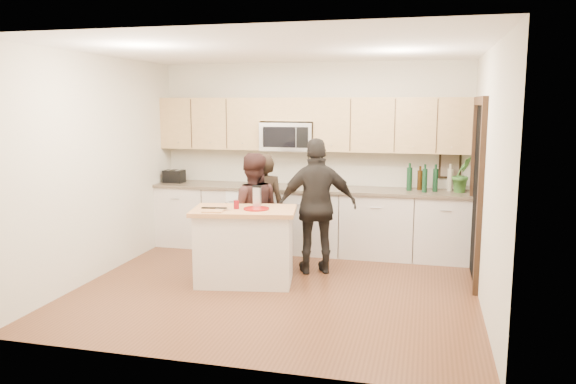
% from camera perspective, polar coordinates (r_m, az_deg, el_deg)
% --- Properties ---
extents(floor, '(4.50, 4.50, 0.00)m').
position_cam_1_polar(floor, '(6.61, -1.15, -9.71)').
color(floor, brown).
rests_on(floor, ground).
extents(room_shell, '(4.52, 4.02, 2.71)m').
position_cam_1_polar(room_shell, '(6.27, -1.20, 5.43)').
color(room_shell, beige).
rests_on(room_shell, ground).
extents(back_cabinetry, '(4.50, 0.66, 0.94)m').
position_cam_1_polar(back_cabinetry, '(8.08, 1.97, -2.79)').
color(back_cabinetry, beige).
rests_on(back_cabinetry, ground).
extents(upper_cabinetry, '(4.50, 0.33, 0.75)m').
position_cam_1_polar(upper_cabinetry, '(8.04, 2.48, 7.02)').
color(upper_cabinetry, tan).
rests_on(upper_cabinetry, ground).
extents(microwave, '(0.76, 0.41, 0.40)m').
position_cam_1_polar(microwave, '(8.09, 0.02, 5.67)').
color(microwave, silver).
rests_on(microwave, ground).
extents(doorway, '(0.06, 1.25, 2.20)m').
position_cam_1_polar(doorway, '(7.03, 18.66, 0.65)').
color(doorway, black).
rests_on(doorway, ground).
extents(framed_picture, '(0.30, 0.03, 0.38)m').
position_cam_1_polar(framed_picture, '(8.08, 16.13, 2.67)').
color(framed_picture, black).
rests_on(framed_picture, ground).
extents(dish_towel, '(0.34, 0.60, 0.48)m').
position_cam_1_polar(dish_towel, '(8.09, -4.89, -0.43)').
color(dish_towel, white).
rests_on(dish_towel, ground).
extents(island, '(1.30, 0.90, 0.90)m').
position_cam_1_polar(island, '(6.69, -4.44, -5.45)').
color(island, beige).
rests_on(island, ground).
extents(red_plate, '(0.30, 0.30, 0.02)m').
position_cam_1_polar(red_plate, '(6.54, -3.23, -1.70)').
color(red_plate, maroon).
rests_on(red_plate, island).
extents(box_grater, '(0.10, 0.07, 0.25)m').
position_cam_1_polar(box_grater, '(6.63, -3.16, -0.39)').
color(box_grater, silver).
rests_on(box_grater, red_plate).
extents(drink_glass, '(0.06, 0.06, 0.10)m').
position_cam_1_polar(drink_glass, '(6.58, -5.27, -1.28)').
color(drink_glass, maroon).
rests_on(drink_glass, island).
extents(cutting_board, '(0.26, 0.24, 0.02)m').
position_cam_1_polar(cutting_board, '(6.46, -7.61, -1.90)').
color(cutting_board, '#B67D4C').
rests_on(cutting_board, island).
extents(tongs, '(0.30, 0.08, 0.02)m').
position_cam_1_polar(tongs, '(6.54, -7.51, -1.61)').
color(tongs, black).
rests_on(tongs, cutting_board).
extents(knife, '(0.18, 0.05, 0.01)m').
position_cam_1_polar(knife, '(6.49, -6.62, -1.73)').
color(knife, silver).
rests_on(knife, cutting_board).
extents(toaster, '(0.29, 0.22, 0.19)m').
position_cam_1_polar(toaster, '(8.62, -11.49, 1.58)').
color(toaster, black).
rests_on(toaster, back_cabinetry).
extents(bottle_cluster, '(0.61, 0.28, 0.38)m').
position_cam_1_polar(bottle_cluster, '(7.84, 14.03, 1.42)').
color(bottle_cluster, '#10311A').
rests_on(bottle_cluster, back_cabinetry).
extents(orchid, '(0.34, 0.33, 0.49)m').
position_cam_1_polar(orchid, '(7.83, 17.26, 1.72)').
color(orchid, '#37692A').
rests_on(orchid, back_cabinetry).
extents(woman_left, '(0.60, 0.46, 1.47)m').
position_cam_1_polar(woman_left, '(7.53, -2.42, -1.62)').
color(woman_left, black).
rests_on(woman_left, ground).
extents(woman_center, '(0.86, 0.75, 1.51)m').
position_cam_1_polar(woman_center, '(7.16, -3.66, -2.04)').
color(woman_center, black).
rests_on(woman_center, ground).
extents(woman_right, '(1.08, 0.74, 1.70)m').
position_cam_1_polar(woman_right, '(7.00, 2.99, -1.47)').
color(woman_right, black).
rests_on(woman_right, ground).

